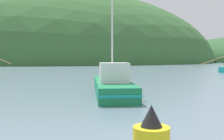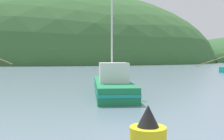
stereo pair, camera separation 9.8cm
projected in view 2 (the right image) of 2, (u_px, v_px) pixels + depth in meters
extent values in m
ellipsoid|color=#386633|center=(49.00, 62.00, 157.44)|extent=(192.71, 154.17, 81.25)
ellipsoid|color=#386633|center=(50.00, 61.00, 210.23)|extent=(110.31, 88.25, 95.94)
cube|color=#197A47|center=(112.00, 87.00, 19.21)|extent=(2.99, 10.50, 0.96)
cube|color=teal|center=(112.00, 86.00, 19.21)|extent=(3.02, 10.60, 0.17)
cone|color=#197A47|center=(107.00, 72.00, 23.92)|extent=(0.21, 0.21, 0.70)
cube|color=silver|center=(113.00, 72.00, 17.60)|extent=(1.98, 2.27, 1.30)
cylinder|color=silver|center=(112.00, 35.00, 18.86)|extent=(0.12, 0.12, 6.43)
cylinder|color=#997F4C|center=(217.00, 59.00, 40.92)|extent=(6.88, 0.29, 2.29)
cone|color=black|center=(148.00, 116.00, 5.99)|extent=(0.50, 0.50, 0.50)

